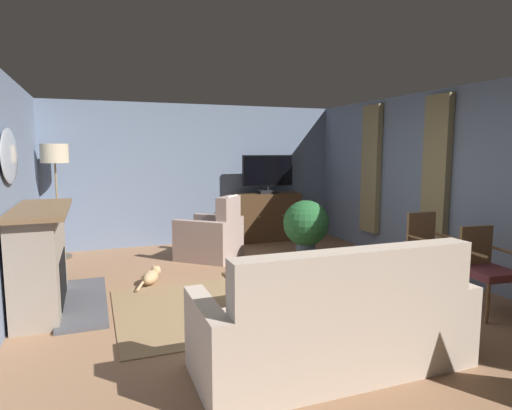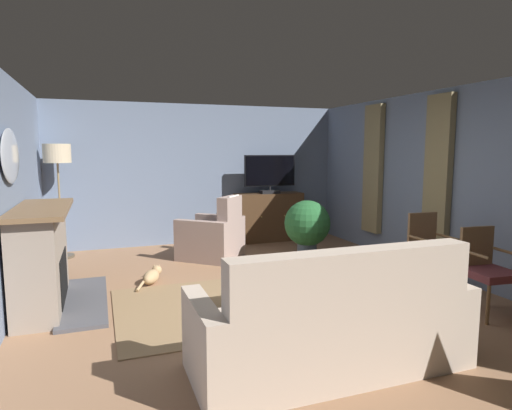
{
  "view_description": "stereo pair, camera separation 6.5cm",
  "coord_description": "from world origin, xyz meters",
  "px_view_note": "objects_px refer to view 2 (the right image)",
  "views": [
    {
      "loc": [
        -1.83,
        -4.45,
        1.73
      ],
      "look_at": [
        -0.03,
        0.33,
        1.08
      ],
      "focal_mm": 30.55,
      "sensor_mm": 36.0,
      "label": 1
    },
    {
      "loc": [
        -1.77,
        -4.47,
        1.73
      ],
      "look_at": [
        -0.03,
        0.33,
        1.08
      ],
      "focal_mm": 30.55,
      "sensor_mm": 36.0,
      "label": 2
    }
  ],
  "objects_px": {
    "folded_newspaper": "(270,276)",
    "tv_cabinet": "(269,218)",
    "potted_plant_on_hearth_side": "(307,225)",
    "fireplace": "(44,260)",
    "television": "(270,173)",
    "side_chair_beside_plant": "(430,250)",
    "tv_remote": "(256,275)",
    "armchair_angled_to_table": "(213,238)",
    "wall_mirror_oval": "(11,156)",
    "cat": "(152,276)",
    "sofa_floral": "(334,329)",
    "side_chair_tucked_against_wall": "(486,267)",
    "coffee_table": "(269,278)",
    "floor_lamp": "(58,164)"
  },
  "relations": [
    {
      "from": "tv_cabinet",
      "to": "sofa_floral",
      "type": "distance_m",
      "value": 4.97
    },
    {
      "from": "tv_remote",
      "to": "cat",
      "type": "height_order",
      "value": "tv_remote"
    },
    {
      "from": "coffee_table",
      "to": "side_chair_tucked_against_wall",
      "type": "relative_size",
      "value": 1.05
    },
    {
      "from": "floor_lamp",
      "to": "side_chair_beside_plant",
      "type": "bearing_deg",
      "value": -37.08
    },
    {
      "from": "tv_remote",
      "to": "cat",
      "type": "distance_m",
      "value": 1.77
    },
    {
      "from": "fireplace",
      "to": "television",
      "type": "height_order",
      "value": "television"
    },
    {
      "from": "tv_cabinet",
      "to": "folded_newspaper",
      "type": "distance_m",
      "value": 3.74
    },
    {
      "from": "television",
      "to": "tv_remote",
      "type": "relative_size",
      "value": 5.87
    },
    {
      "from": "tv_cabinet",
      "to": "folded_newspaper",
      "type": "bearing_deg",
      "value": -111.4
    },
    {
      "from": "television",
      "to": "potted_plant_on_hearth_side",
      "type": "distance_m",
      "value": 1.87
    },
    {
      "from": "folded_newspaper",
      "to": "floor_lamp",
      "type": "bearing_deg",
      "value": 127.32
    },
    {
      "from": "folded_newspaper",
      "to": "sofa_floral",
      "type": "bearing_deg",
      "value": -85.38
    },
    {
      "from": "side_chair_beside_plant",
      "to": "cat",
      "type": "relative_size",
      "value": 1.55
    },
    {
      "from": "tv_cabinet",
      "to": "sofa_floral",
      "type": "height_order",
      "value": "sofa_floral"
    },
    {
      "from": "wall_mirror_oval",
      "to": "potted_plant_on_hearth_side",
      "type": "bearing_deg",
      "value": 9.98
    },
    {
      "from": "tv_remote",
      "to": "side_chair_beside_plant",
      "type": "xyz_separation_m",
      "value": [
        2.28,
        0.02,
        0.09
      ]
    },
    {
      "from": "tv_remote",
      "to": "armchair_angled_to_table",
      "type": "distance_m",
      "value": 2.47
    },
    {
      "from": "coffee_table",
      "to": "folded_newspaper",
      "type": "height_order",
      "value": "folded_newspaper"
    },
    {
      "from": "side_chair_beside_plant",
      "to": "wall_mirror_oval",
      "type": "bearing_deg",
      "value": 168.13
    },
    {
      "from": "floor_lamp",
      "to": "potted_plant_on_hearth_side",
      "type": "bearing_deg",
      "value": -25.3
    },
    {
      "from": "television",
      "to": "armchair_angled_to_table",
      "type": "bearing_deg",
      "value": -145.19
    },
    {
      "from": "wall_mirror_oval",
      "to": "tv_cabinet",
      "type": "bearing_deg",
      "value": 32.33
    },
    {
      "from": "potted_plant_on_hearth_side",
      "to": "floor_lamp",
      "type": "bearing_deg",
      "value": 154.7
    },
    {
      "from": "tv_remote",
      "to": "folded_newspaper",
      "type": "bearing_deg",
      "value": -28.32
    },
    {
      "from": "coffee_table",
      "to": "sofa_floral",
      "type": "height_order",
      "value": "sofa_floral"
    },
    {
      "from": "tv_cabinet",
      "to": "potted_plant_on_hearth_side",
      "type": "relative_size",
      "value": 1.32
    },
    {
      "from": "folded_newspaper",
      "to": "side_chair_tucked_against_wall",
      "type": "bearing_deg",
      "value": -16.43
    },
    {
      "from": "coffee_table",
      "to": "sofa_floral",
      "type": "relative_size",
      "value": 0.44
    },
    {
      "from": "wall_mirror_oval",
      "to": "television",
      "type": "xyz_separation_m",
      "value": [
        3.88,
        2.4,
        -0.37
      ]
    },
    {
      "from": "wall_mirror_oval",
      "to": "side_chair_beside_plant",
      "type": "xyz_separation_m",
      "value": [
        4.65,
        -0.98,
        -1.16
      ]
    },
    {
      "from": "fireplace",
      "to": "tv_cabinet",
      "type": "xyz_separation_m",
      "value": [
        3.63,
        2.46,
        -0.1
      ]
    },
    {
      "from": "side_chair_beside_plant",
      "to": "cat",
      "type": "bearing_deg",
      "value": 155.52
    },
    {
      "from": "tv_cabinet",
      "to": "cat",
      "type": "xyz_separation_m",
      "value": [
        -2.42,
        -1.98,
        -0.34
      ]
    },
    {
      "from": "coffee_table",
      "to": "armchair_angled_to_table",
      "type": "xyz_separation_m",
      "value": [
        -0.01,
        2.41,
        -0.02
      ]
    },
    {
      "from": "cat",
      "to": "television",
      "type": "bearing_deg",
      "value": 38.46
    },
    {
      "from": "potted_plant_on_hearth_side",
      "to": "tv_remote",
      "type": "bearing_deg",
      "value": -130.53
    },
    {
      "from": "fireplace",
      "to": "tv_remote",
      "type": "relative_size",
      "value": 10.12
    },
    {
      "from": "cat",
      "to": "side_chair_tucked_against_wall",
      "type": "bearing_deg",
      "value": -35.58
    },
    {
      "from": "side_chair_tucked_against_wall",
      "to": "floor_lamp",
      "type": "xyz_separation_m",
      "value": [
        -4.4,
        4.16,
        1.01
      ]
    },
    {
      "from": "side_chair_beside_plant",
      "to": "potted_plant_on_hearth_side",
      "type": "height_order",
      "value": "potted_plant_on_hearth_side"
    },
    {
      "from": "television",
      "to": "side_chair_beside_plant",
      "type": "distance_m",
      "value": 3.56
    },
    {
      "from": "tv_remote",
      "to": "side_chair_tucked_against_wall",
      "type": "bearing_deg",
      "value": -33.42
    },
    {
      "from": "fireplace",
      "to": "wall_mirror_oval",
      "type": "xyz_separation_m",
      "value": [
        -0.25,
        0.0,
        1.13
      ]
    },
    {
      "from": "tv_cabinet",
      "to": "potted_plant_on_hearth_side",
      "type": "distance_m",
      "value": 1.79
    },
    {
      "from": "fireplace",
      "to": "coffee_table",
      "type": "height_order",
      "value": "fireplace"
    },
    {
      "from": "potted_plant_on_hearth_side",
      "to": "fireplace",
      "type": "bearing_deg",
      "value": -169.33
    },
    {
      "from": "folded_newspaper",
      "to": "tv_cabinet",
      "type": "bearing_deg",
      "value": 72.16
    },
    {
      "from": "wall_mirror_oval",
      "to": "tv_cabinet",
      "type": "distance_m",
      "value": 4.75
    },
    {
      "from": "folded_newspaper",
      "to": "fireplace",
      "type": "bearing_deg",
      "value": 159.08
    },
    {
      "from": "tv_cabinet",
      "to": "tv_remote",
      "type": "bearing_deg",
      "value": -113.5
    }
  ]
}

